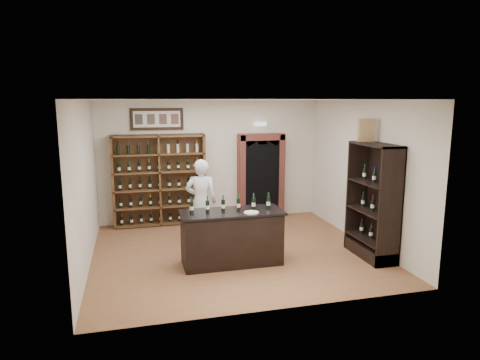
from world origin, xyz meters
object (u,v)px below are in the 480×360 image
object	(u,v)px
counter_bottle_0	(192,207)
shopkeeper	(201,202)
wine_shelf	(159,180)
side_cabinet	(373,219)
wine_crate	(366,130)
tasting_counter	(232,238)

from	to	relation	value
counter_bottle_0	shopkeeper	bearing A→B (deg)	73.40
wine_shelf	counter_bottle_0	xyz separation A→B (m)	(0.38, -2.87, 0.01)
side_cabinet	wine_crate	bearing A→B (deg)	93.98
wine_shelf	tasting_counter	world-z (taller)	wine_shelf
tasting_counter	shopkeeper	world-z (taller)	shopkeeper
counter_bottle_0	wine_crate	bearing A→B (deg)	0.46
wine_shelf	counter_bottle_0	size ratio (longest dim) A/B	7.33
counter_bottle_0	shopkeeper	distance (m)	1.32
wine_shelf	shopkeeper	world-z (taller)	wine_shelf
side_cabinet	wine_crate	world-z (taller)	wine_crate
shopkeeper	counter_bottle_0	bearing A→B (deg)	87.56
wine_crate	tasting_counter	bearing A→B (deg)	-165.36
wine_shelf	wine_crate	size ratio (longest dim) A/B	5.00
shopkeeper	wine_crate	size ratio (longest dim) A/B	4.09
wine_shelf	wine_crate	distance (m)	4.93
tasting_counter	counter_bottle_0	bearing A→B (deg)	175.22
wine_shelf	side_cabinet	distance (m)	5.02
side_cabinet	counter_bottle_0	bearing A→B (deg)	174.03
wine_shelf	tasting_counter	size ratio (longest dim) A/B	1.17
counter_bottle_0	wine_crate	distance (m)	3.66
tasting_counter	shopkeeper	bearing A→B (deg)	104.88
wine_shelf	counter_bottle_0	bearing A→B (deg)	-82.47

